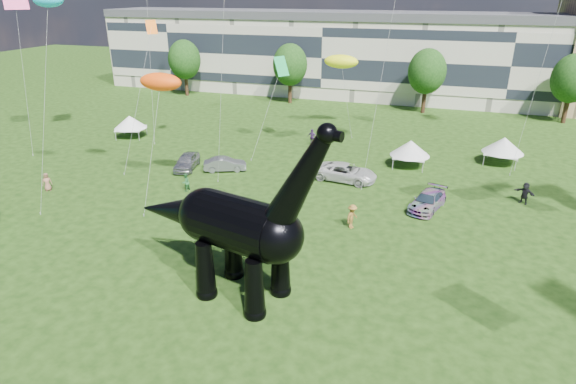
% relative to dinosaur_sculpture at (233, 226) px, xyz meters
% --- Properties ---
extents(ground, '(220.00, 220.00, 0.00)m').
position_rel_dinosaur_sculpture_xyz_m(ground, '(-0.85, -4.14, -4.27)').
color(ground, '#16330C').
rests_on(ground, ground).
extents(terrace_row, '(78.00, 11.00, 12.00)m').
position_rel_dinosaur_sculpture_xyz_m(terrace_row, '(-8.85, 57.86, 1.73)').
color(terrace_row, beige).
rests_on(terrace_row, ground).
extents(tree_far_left, '(5.20, 5.20, 9.44)m').
position_rel_dinosaur_sculpture_xyz_m(tree_far_left, '(-30.85, 48.86, 2.02)').
color(tree_far_left, '#382314').
rests_on(tree_far_left, ground).
extents(tree_mid_left, '(5.20, 5.20, 9.44)m').
position_rel_dinosaur_sculpture_xyz_m(tree_mid_left, '(-12.85, 48.86, 2.02)').
color(tree_mid_left, '#382314').
rests_on(tree_mid_left, ground).
extents(tree_mid_right, '(5.20, 5.20, 9.44)m').
position_rel_dinosaur_sculpture_xyz_m(tree_mid_right, '(7.15, 48.86, 2.02)').
color(tree_mid_right, '#382314').
rests_on(tree_mid_right, ground).
extents(tree_far_right, '(5.20, 5.20, 9.44)m').
position_rel_dinosaur_sculpture_xyz_m(tree_far_right, '(25.15, 48.86, 2.02)').
color(tree_far_right, '#382314').
rests_on(tree_far_right, ground).
extents(dinosaur_sculpture, '(13.84, 5.44, 11.32)m').
position_rel_dinosaur_sculpture_xyz_m(dinosaur_sculpture, '(0.00, 0.00, 0.00)').
color(dinosaur_sculpture, black).
rests_on(dinosaur_sculpture, ground).
extents(car_silver, '(2.72, 4.72, 1.51)m').
position_rel_dinosaur_sculpture_xyz_m(car_silver, '(-13.09, 17.49, -3.52)').
color(car_silver, '#A6A7AB').
rests_on(car_silver, ground).
extents(car_grey, '(4.30, 2.96, 1.34)m').
position_rel_dinosaur_sculpture_xyz_m(car_grey, '(-9.31, 18.17, -3.60)').
color(car_grey, slate).
rests_on(car_grey, ground).
extents(car_white, '(5.97, 3.24, 1.59)m').
position_rel_dinosaur_sculpture_xyz_m(car_white, '(2.31, 19.36, -3.48)').
color(car_white, silver).
rests_on(car_white, ground).
extents(car_dark, '(3.18, 5.14, 1.39)m').
position_rel_dinosaur_sculpture_xyz_m(car_dark, '(9.87, 15.34, -3.58)').
color(car_dark, '#595960').
rests_on(car_dark, ground).
extents(gazebo_near, '(3.87, 3.87, 2.69)m').
position_rel_dinosaur_sculpture_xyz_m(gazebo_near, '(7.49, 25.11, -2.38)').
color(gazebo_near, silver).
rests_on(gazebo_near, ground).
extents(gazebo_far, '(4.64, 4.64, 2.77)m').
position_rel_dinosaur_sculpture_xyz_m(gazebo_far, '(16.24, 28.89, -2.33)').
color(gazebo_far, silver).
rests_on(gazebo_far, ground).
extents(gazebo_left, '(4.63, 4.63, 2.62)m').
position_rel_dinosaur_sculpture_xyz_m(gazebo_left, '(-24.85, 25.06, -2.44)').
color(gazebo_left, white).
rests_on(gazebo_left, ground).
extents(visitors, '(47.57, 42.00, 1.88)m').
position_rel_dinosaur_sculpture_xyz_m(visitors, '(1.97, 12.08, -3.39)').
color(visitors, '#317C3D').
rests_on(visitors, ground).
extents(kites, '(63.99, 45.51, 29.04)m').
position_rel_dinosaur_sculpture_xyz_m(kites, '(1.85, 20.55, 8.69)').
color(kites, red).
rests_on(kites, ground).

